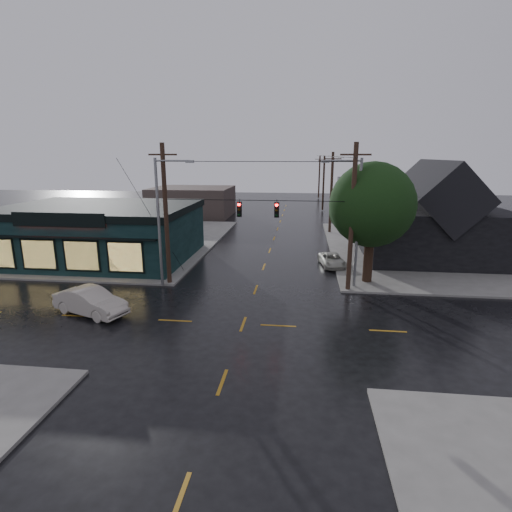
# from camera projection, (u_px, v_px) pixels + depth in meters

# --- Properties ---
(ground_plane) EXTENTS (160.00, 160.00, 0.00)m
(ground_plane) POSITION_uv_depth(u_px,v_px,m) (243.00, 324.00, 22.69)
(ground_plane) COLOR black
(sidewalk_nw) EXTENTS (28.00, 28.00, 0.15)m
(sidewalk_nw) POSITION_uv_depth(u_px,v_px,m) (92.00, 241.00, 44.19)
(sidewalk_nw) COLOR slate
(sidewalk_nw) RESTS_ON ground
(sidewalk_ne) EXTENTS (28.00, 28.00, 0.15)m
(sidewalk_ne) POSITION_uv_depth(u_px,v_px,m) (472.00, 251.00, 39.65)
(sidewalk_ne) COLOR slate
(sidewalk_ne) RESTS_ON ground
(pizza_shop) EXTENTS (16.30, 12.34, 4.90)m
(pizza_shop) POSITION_uv_depth(u_px,v_px,m) (101.00, 232.00, 36.21)
(pizza_shop) COLOR black
(pizza_shop) RESTS_ON ground
(ne_building) EXTENTS (12.60, 11.60, 8.75)m
(ne_building) POSITION_uv_depth(u_px,v_px,m) (434.00, 210.00, 36.24)
(ne_building) COLOR black
(ne_building) RESTS_ON ground
(corner_tree) EXTENTS (6.10, 6.10, 8.78)m
(corner_tree) POSITION_uv_depth(u_px,v_px,m) (372.00, 205.00, 28.53)
(corner_tree) COLOR black
(corner_tree) RESTS_ON ground
(utility_pole_nw) EXTENTS (2.00, 0.32, 10.15)m
(utility_pole_nw) POSITION_uv_depth(u_px,v_px,m) (170.00, 284.00, 29.68)
(utility_pole_nw) COLOR black
(utility_pole_nw) RESTS_ON ground
(utility_pole_ne) EXTENTS (2.00, 0.32, 10.15)m
(utility_pole_ne) POSITION_uv_depth(u_px,v_px,m) (348.00, 291.00, 28.21)
(utility_pole_ne) COLOR black
(utility_pole_ne) RESTS_ON ground
(utility_pole_far_a) EXTENTS (2.00, 0.32, 9.65)m
(utility_pole_far_a) POSITION_uv_depth(u_px,v_px,m) (329.00, 233.00, 48.89)
(utility_pole_far_a) COLOR black
(utility_pole_far_a) RESTS_ON ground
(utility_pole_far_b) EXTENTS (2.00, 0.32, 9.15)m
(utility_pole_far_b) POSITION_uv_depth(u_px,v_px,m) (322.00, 211.00, 68.14)
(utility_pole_far_b) COLOR black
(utility_pole_far_b) RESTS_ON ground
(utility_pole_far_c) EXTENTS (2.00, 0.32, 9.15)m
(utility_pole_far_c) POSITION_uv_depth(u_px,v_px,m) (318.00, 198.00, 87.38)
(utility_pole_far_c) COLOR black
(utility_pole_far_c) RESTS_ON ground
(span_signal_assembly) EXTENTS (13.00, 0.48, 1.23)m
(span_signal_assembly) POSITION_uv_depth(u_px,v_px,m) (258.00, 209.00, 27.52)
(span_signal_assembly) COLOR black
(span_signal_assembly) RESTS_ON ground
(streetlight_nw) EXTENTS (5.40, 0.30, 9.15)m
(streetlight_nw) POSITION_uv_depth(u_px,v_px,m) (163.00, 287.00, 29.04)
(streetlight_nw) COLOR gray
(streetlight_nw) RESTS_ON ground
(streetlight_ne) EXTENTS (5.40, 0.30, 9.15)m
(streetlight_ne) POSITION_uv_depth(u_px,v_px,m) (354.00, 288.00, 28.82)
(streetlight_ne) COLOR gray
(streetlight_ne) RESTS_ON ground
(bg_building_west) EXTENTS (12.00, 10.00, 4.40)m
(bg_building_west) POSITION_uv_depth(u_px,v_px,m) (192.00, 202.00, 62.22)
(bg_building_west) COLOR #41332F
(bg_building_west) RESTS_ON ground
(bg_building_east) EXTENTS (14.00, 12.00, 5.60)m
(bg_building_east) POSITION_uv_depth(u_px,v_px,m) (384.00, 197.00, 63.48)
(bg_building_east) COLOR #2A2B30
(bg_building_east) RESTS_ON ground
(sedan_cream) EXTENTS (5.09, 3.27, 1.58)m
(sedan_cream) POSITION_uv_depth(u_px,v_px,m) (90.00, 302.00, 23.93)
(sedan_cream) COLOR #B6ADA0
(sedan_cream) RESTS_ON ground
(suv_silver) EXTENTS (2.46, 4.22, 1.10)m
(suv_silver) POSITION_uv_depth(u_px,v_px,m) (332.00, 260.00, 34.26)
(suv_silver) COLOR #B5B3A7
(suv_silver) RESTS_ON ground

